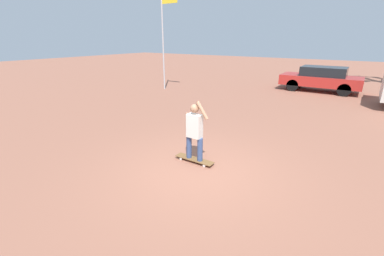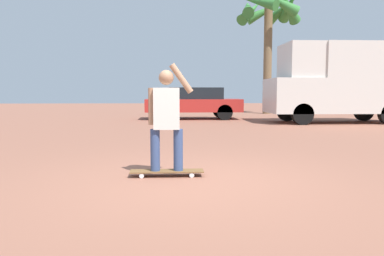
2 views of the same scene
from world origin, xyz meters
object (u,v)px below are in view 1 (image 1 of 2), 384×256
object	(u,v)px
skateboard	(194,159)
person_skateboarder	(194,129)
flagpole	(164,34)
parked_car_red	(321,78)

from	to	relation	value
skateboard	person_skateboarder	size ratio (longest dim) A/B	0.69
skateboard	flagpole	size ratio (longest dim) A/B	0.19
skateboard	person_skateboarder	world-z (taller)	person_skateboarder
person_skateboarder	parked_car_red	world-z (taller)	person_skateboarder
skateboard	parked_car_red	world-z (taller)	parked_car_red
skateboard	flagpole	bearing A→B (deg)	133.34
skateboard	flagpole	world-z (taller)	flagpole
parked_car_red	skateboard	bearing A→B (deg)	-95.44
parked_car_red	person_skateboarder	bearing A→B (deg)	-95.45
flagpole	skateboard	bearing A→B (deg)	-46.66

